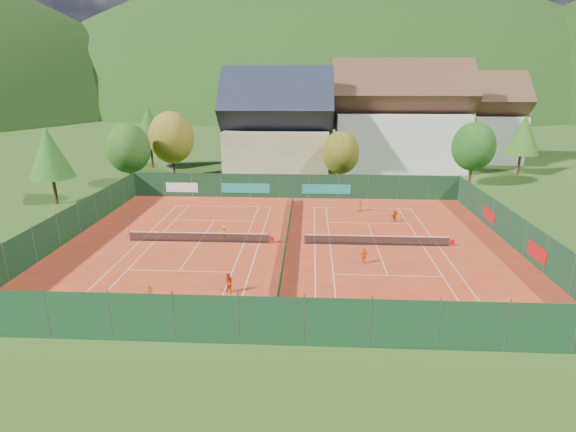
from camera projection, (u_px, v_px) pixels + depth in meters
The scene contains 33 objects.
ground at pixel (287, 244), 40.48m from camera, with size 600.00×600.00×0.00m, color #2A4A17.
clay_pad at pixel (287, 244), 40.47m from camera, with size 40.00×32.00×0.01m, color #BB361B.
court_markings_left at pixel (199, 242), 40.86m from camera, with size 11.03×23.83×0.00m.
court_markings_right at pixel (376, 245), 40.08m from camera, with size 11.03×23.83×0.00m.
tennis_net_left at pixel (201, 237), 40.71m from camera, with size 13.30×0.10×1.02m.
tennis_net_right at pixel (378, 240), 39.92m from camera, with size 13.30×0.10×1.02m.
court_divider at pixel (287, 238), 40.32m from camera, with size 0.03×28.80×1.00m.
fence_north at pixel (290, 186), 55.31m from camera, with size 40.00×0.10×3.00m.
fence_south at pixel (271, 321), 24.77m from camera, with size 40.00×0.04×3.00m.
fence_west at pixel (69, 224), 41.01m from camera, with size 0.04×32.00×3.00m.
fence_east at pixel (516, 232), 39.10m from camera, with size 0.09×32.00×3.00m.
chalet at pixel (278, 131), 67.26m from camera, with size 16.20×12.00×16.00m.
hotel_block_a at pixel (399, 123), 71.83m from camera, with size 21.60×11.00×17.25m.
hotel_block_b at pixel (470, 123), 79.00m from camera, with size 17.28×10.00×15.50m.
tree_west_front at pixel (128, 148), 59.03m from camera, with size 5.72×5.72×8.69m.
tree_west_mid at pixel (171, 138), 64.35m from camera, with size 6.44×6.44×9.78m.
tree_west_back at pixel (149, 127), 72.08m from camera, with size 5.60×5.60×10.00m.
tree_center at pixel (341, 153), 59.76m from camera, with size 5.01×5.01×7.60m.
tree_east_front at pixel (474, 147), 60.58m from camera, with size 5.72×5.72×8.69m.
tree_east_mid at pixel (524, 135), 67.52m from camera, with size 5.04×5.04×9.00m.
tree_west_side at pixel (49, 153), 51.49m from camera, with size 5.04×5.04×9.00m.
tree_east_back at pixel (454, 124), 75.34m from camera, with size 7.15×7.15×10.86m.
mountain_backdrop at pixel (354, 169), 273.50m from camera, with size 820.00×530.00×242.00m.
ball_hopper at pixel (444, 309), 27.95m from camera, with size 0.34×0.34×0.80m.
loose_ball_0 at pixel (198, 281), 32.99m from camera, with size 0.07×0.07×0.07m, color #CCD833.
loose_ball_1 at pixel (382, 315), 28.30m from camera, with size 0.07×0.07×0.07m, color #CCD833.
loose_ball_2 at pixel (319, 230), 44.13m from camera, with size 0.07×0.07×0.07m, color #CCD833.
player_left_near at pixel (150, 294), 29.75m from camera, with size 0.46×0.30×1.25m, color #D74E13.
player_left_mid at pixel (228, 283), 31.00m from camera, with size 0.73×0.57×1.51m, color #D34512.
player_left_far at pixel (224, 233), 41.06m from camera, with size 0.95×0.55×1.48m, color orange.
player_right_near at pixel (364, 256), 35.94m from camera, with size 0.80×0.33×1.37m, color #FE5216.
player_right_far_a at pixel (360, 206), 49.91m from camera, with size 0.68×0.44×1.39m, color #CF5012.
player_right_far_b at pixel (395, 216), 46.26m from camera, with size 1.31×0.42×1.41m, color #D76013.
Camera 1 is at (2.05, -37.85, 14.40)m, focal length 28.00 mm.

